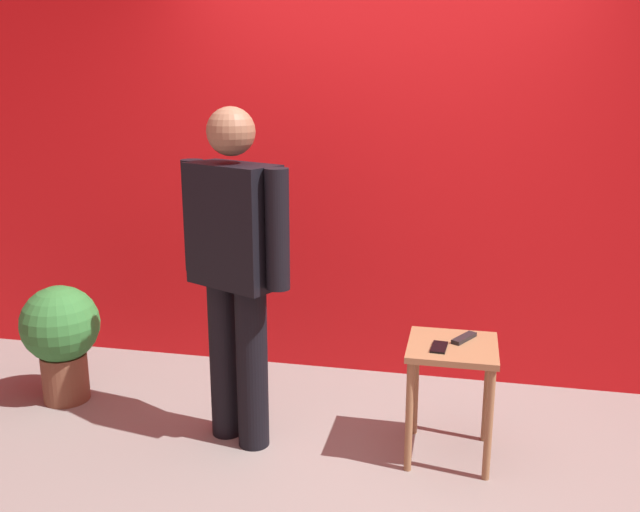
% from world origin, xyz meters
% --- Properties ---
extents(ground_plane, '(12.00, 12.00, 0.00)m').
position_xyz_m(ground_plane, '(0.00, 0.00, 0.00)').
color(ground_plane, gray).
extents(back_wall_red, '(5.58, 0.12, 3.23)m').
position_xyz_m(back_wall_red, '(0.00, 1.43, 1.61)').
color(back_wall_red, red).
rests_on(back_wall_red, ground_plane).
extents(standing_person, '(0.65, 0.40, 1.69)m').
position_xyz_m(standing_person, '(-0.58, 0.38, 0.95)').
color(standing_person, black).
rests_on(standing_person, ground_plane).
extents(side_table, '(0.42, 0.42, 0.59)m').
position_xyz_m(side_table, '(0.48, 0.44, 0.47)').
color(side_table, olive).
rests_on(side_table, ground_plane).
extents(cell_phone, '(0.08, 0.15, 0.01)m').
position_xyz_m(cell_phone, '(0.41, 0.38, 0.59)').
color(cell_phone, black).
rests_on(cell_phone, side_table).
extents(tv_remote, '(0.12, 0.17, 0.02)m').
position_xyz_m(tv_remote, '(0.53, 0.51, 0.60)').
color(tv_remote, black).
rests_on(tv_remote, side_table).
extents(potted_plant, '(0.44, 0.44, 0.69)m').
position_xyz_m(potted_plant, '(-1.72, 0.59, 0.41)').
color(potted_plant, brown).
rests_on(potted_plant, ground_plane).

